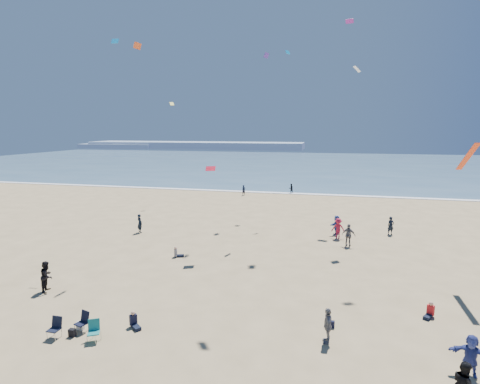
# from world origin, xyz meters

# --- Properties ---
(ocean) EXTENTS (220.00, 100.00, 0.06)m
(ocean) POSITION_xyz_m (0.00, 95.00, 0.03)
(ocean) COLOR #476B84
(ocean) RESTS_ON ground
(surf_line) EXTENTS (220.00, 1.20, 0.08)m
(surf_line) POSITION_xyz_m (0.00, 45.00, 0.04)
(surf_line) COLOR white
(surf_line) RESTS_ON ground
(headland_far) EXTENTS (110.00, 20.00, 3.20)m
(headland_far) POSITION_xyz_m (-60.00, 170.00, 1.60)
(headland_far) COLOR #7A8EA8
(headland_far) RESTS_ON ground
(headland_near) EXTENTS (40.00, 14.00, 2.00)m
(headland_near) POSITION_xyz_m (-100.00, 165.00, 1.00)
(headland_near) COLOR #7A8EA8
(headland_near) RESTS_ON ground
(standing_flyers) EXTENTS (34.01, 46.85, 1.92)m
(standing_flyers) POSITION_xyz_m (5.70, 14.74, 0.88)
(standing_flyers) COLOR black
(standing_flyers) RESTS_ON ground
(seated_group) EXTENTS (17.82, 22.15, 0.84)m
(seated_group) POSITION_xyz_m (1.96, 3.47, 0.42)
(seated_group) COLOR white
(seated_group) RESTS_ON ground
(chair_cluster) EXTENTS (2.71, 1.47, 1.00)m
(chair_cluster) POSITION_xyz_m (-4.70, 2.36, 0.50)
(chair_cluster) COLOR black
(chair_cluster) RESTS_ON ground
(white_tote) EXTENTS (0.35, 0.20, 0.40)m
(white_tote) POSITION_xyz_m (-4.98, 3.00, 0.20)
(white_tote) COLOR silver
(white_tote) RESTS_ON ground
(black_backpack) EXTENTS (0.30, 0.22, 0.38)m
(black_backpack) POSITION_xyz_m (-4.96, 2.36, 0.19)
(black_backpack) COLOR black
(black_backpack) RESTS_ON ground
(navy_bag) EXTENTS (0.28, 0.18, 0.34)m
(navy_bag) POSITION_xyz_m (7.19, 6.08, 0.17)
(navy_bag) COLOR black
(navy_bag) RESTS_ON ground
(kites_aloft) EXTENTS (44.84, 42.28, 26.89)m
(kites_aloft) POSITION_xyz_m (8.97, 12.96, 14.77)
(kites_aloft) COLOR yellow
(kites_aloft) RESTS_ON ground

